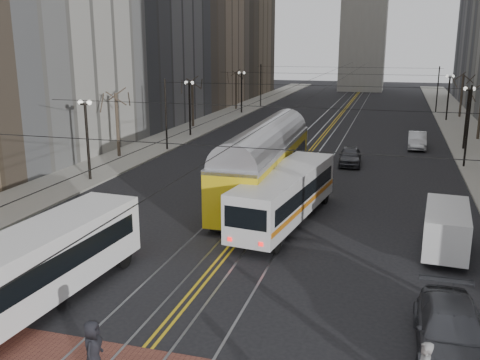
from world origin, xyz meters
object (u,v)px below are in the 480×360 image
Objects in this scene: cargo_van at (446,231)px; sedan_silver at (417,140)px; transit_bus at (26,276)px; rear_bus at (286,197)px; sedan_parked at (451,332)px; pedestrian_a at (93,349)px; streetcar at (265,169)px; sedan_grey at (350,156)px.

sedan_silver is at bearing 95.35° from cargo_van.
rear_bus is (7.06, 12.79, -0.02)m from transit_bus.
transit_bus is 2.19× the size of sedan_parked.
sedan_parked is 11.19m from pedestrian_a.
sedan_grey is at bearing 67.80° from streetcar.
streetcar is at bearing -12.86° from pedestrian_a.
rear_bus is at bearing 123.85° from sedan_parked.
sedan_grey is at bearing 101.11° from sedan_parked.
streetcar is 18.89m from sedan_parked.
streetcar is (4.76, 17.43, 0.38)m from transit_bus.
transit_bus is 40.44m from sedan_silver.
pedestrian_a is (-4.84, -31.53, 0.19)m from sedan_grey.
cargo_van is 1.08× the size of sedan_silver.
streetcar is at bearing 121.72° from sedan_parked.
sedan_parked is at bearing -48.20° from rear_bus.
sedan_grey is at bearing 75.67° from transit_bus.
rear_bus is 13.73m from sedan_parked.
sedan_parked is (-0.01, -36.20, 0.02)m from sedan_silver.
transit_bus reaches higher than sedan_silver.
transit_bus is 14.85m from sedan_parked.
transit_bus is 14.61m from rear_bus.
streetcar is at bearing -115.33° from sedan_silver.
transit_bus is 2.55× the size of sedan_silver.
cargo_van is 27.18m from sedan_silver.
streetcar is 3.13× the size of cargo_van.
pedestrian_a reaches higher than sedan_silver.
rear_bus is 2.41× the size of sedan_silver.
sedan_silver is at bearing -26.25° from pedestrian_a.
streetcar is 22.58m from sedan_silver.
transit_bus is 18.07m from streetcar.
streetcar reaches higher than rear_bus.
transit_bus is 1.06× the size of rear_bus.
cargo_van is 0.93× the size of sedan_parked.
cargo_van is at bearing -51.08° from pedestrian_a.
rear_bus is 2.23× the size of cargo_van.
transit_bus is at bearing -110.85° from sedan_grey.
rear_bus reaches higher than cargo_van.
streetcar is at bearing 150.76° from cargo_van.
sedan_silver is 36.20m from sedan_parked.
streetcar is 12.62m from cargo_van.
sedan_grey is (2.20, 15.90, -0.73)m from rear_bus.
streetcar reaches higher than sedan_silver.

